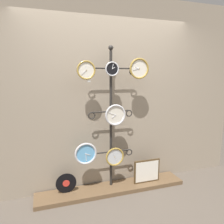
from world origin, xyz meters
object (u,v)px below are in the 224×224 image
(picture_frame, at_px, (147,171))
(clock_middle_center, at_px, (115,115))
(display_stand, at_px, (111,148))
(clock_top_center, at_px, (112,69))
(clock_top_right, at_px, (139,69))
(clock_bottom_left, at_px, (86,154))
(clock_top_left, at_px, (86,70))
(clock_bottom_center, at_px, (115,157))
(vinyl_record, at_px, (66,183))

(picture_frame, bearing_deg, clock_middle_center, -179.41)
(display_stand, distance_m, clock_middle_center, 0.52)
(clock_top_center, relative_size, clock_top_right, 0.67)
(display_stand, distance_m, clock_bottom_left, 0.40)
(display_stand, bearing_deg, clock_top_right, -15.93)
(clock_top_center, height_order, clock_top_right, clock_top_right)
(clock_top_left, bearing_deg, clock_top_right, -0.42)
(clock_bottom_left, height_order, clock_bottom_center, clock_bottom_left)
(clock_bottom_left, bearing_deg, picture_frame, -0.75)
(clock_middle_center, relative_size, clock_bottom_left, 0.97)
(display_stand, relative_size, clock_bottom_center, 7.68)
(clock_top_right, distance_m, vinyl_record, 1.89)
(clock_top_center, bearing_deg, picture_frame, -2.44)
(clock_top_left, xyz_separation_m, clock_middle_center, (0.40, -0.00, -0.61))
(display_stand, height_order, clock_top_left, display_stand)
(clock_top_left, bearing_deg, clock_top_center, 4.61)
(clock_top_center, bearing_deg, clock_top_left, -175.39)
(clock_top_center, relative_size, clock_middle_center, 0.65)
(display_stand, distance_m, clock_top_center, 1.13)
(clock_top_right, height_order, clock_bottom_center, clock_top_right)
(clock_top_left, relative_size, clock_bottom_center, 0.90)
(clock_bottom_left, height_order, picture_frame, clock_bottom_left)
(picture_frame, bearing_deg, clock_bottom_center, -179.47)
(clock_top_left, distance_m, clock_bottom_left, 1.12)
(clock_top_center, distance_m, clock_top_right, 0.38)
(clock_bottom_left, height_order, vinyl_record, clock_bottom_left)
(vinyl_record, bearing_deg, display_stand, 1.48)
(clock_top_left, distance_m, clock_top_right, 0.74)
(clock_middle_center, distance_m, clock_bottom_left, 0.67)
(clock_top_left, distance_m, clock_middle_center, 0.72)
(display_stand, bearing_deg, clock_middle_center, -72.75)
(clock_middle_center, xyz_separation_m, vinyl_record, (-0.69, 0.08, -0.94))
(clock_bottom_center, bearing_deg, clock_top_center, 138.13)
(picture_frame, bearing_deg, vinyl_record, 176.25)
(clock_top_left, relative_size, clock_top_right, 0.84)
(clock_middle_center, relative_size, picture_frame, 0.71)
(clock_bottom_left, relative_size, picture_frame, 0.73)
(clock_top_center, bearing_deg, display_stand, 84.31)
(display_stand, distance_m, vinyl_record, 0.79)
(clock_top_left, bearing_deg, clock_bottom_left, 145.77)
(display_stand, bearing_deg, clock_top_center, -95.69)
(display_stand, xyz_separation_m, clock_bottom_left, (-0.39, -0.08, -0.01))
(clock_middle_center, bearing_deg, display_stand, 107.25)
(display_stand, distance_m, clock_bottom_center, 0.15)
(clock_top_center, distance_m, vinyl_record, 1.70)
(clock_top_left, height_order, clock_top_center, clock_top_left)
(clock_middle_center, distance_m, picture_frame, 1.04)
(display_stand, height_order, vinyl_record, display_stand)
(vinyl_record, bearing_deg, clock_top_center, -4.85)
(clock_top_center, height_order, picture_frame, clock_top_center)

